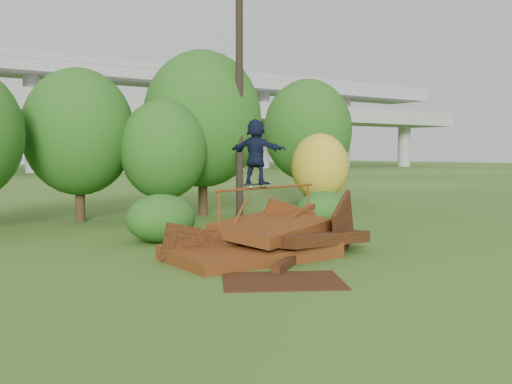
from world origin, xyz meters
TOP-DOWN VIEW (x-y plane):
  - ground at (0.00, 0.00)m, footprint 240.00×240.00m
  - scrap_pile at (-0.62, 1.61)m, footprint 5.57×3.54m
  - grind_rail at (-0.13, 2.42)m, footprint 3.83×1.00m
  - skateboard at (-0.58, 2.31)m, footprint 0.93×0.45m
  - skater at (-0.58, 2.31)m, footprint 1.17×1.59m
  - flat_plate at (-2.07, -0.78)m, footprint 2.94×2.69m
  - tree_1 at (-2.26, 11.51)m, footprint 4.12×4.12m
  - tree_2 at (0.30, 9.64)m, footprint 3.24×3.24m
  - tree_3 at (2.61, 10.79)m, footprint 4.87×4.87m
  - tree_4 at (7.21, 8.75)m, footprint 2.47×2.47m
  - tree_5 at (9.80, 12.69)m, footprint 4.49×4.49m
  - shrub_left at (-1.92, 5.20)m, footprint 2.02×1.87m
  - shrub_right at (3.48, 4.30)m, footprint 1.88×1.72m
  - utility_pole at (3.03, 8.65)m, footprint 1.40×0.28m

SIDE VIEW (x-z plane):
  - ground at x=0.00m, z-range 0.00..0.00m
  - flat_plate at x=-2.07m, z-range 0.00..0.03m
  - scrap_pile at x=-0.62m, z-range -0.58..1.32m
  - shrub_right at x=3.48m, z-range 0.00..1.33m
  - shrub_left at x=-1.92m, z-range 0.00..1.40m
  - grind_rail at x=-0.13m, z-range 0.46..2.16m
  - skateboard at x=-0.58m, z-range 1.73..1.82m
  - tree_4 at x=7.21m, z-range 0.28..3.69m
  - skater at x=-0.58m, z-range 1.79..3.46m
  - tree_2 at x=0.30m, z-range 0.41..4.97m
  - tree_1 at x=-2.26m, z-range 0.49..6.22m
  - tree_5 at x=9.80m, z-range 0.56..6.87m
  - tree_3 at x=2.61m, z-range 0.57..7.33m
  - utility_pole at x=3.03m, z-range 0.07..9.50m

